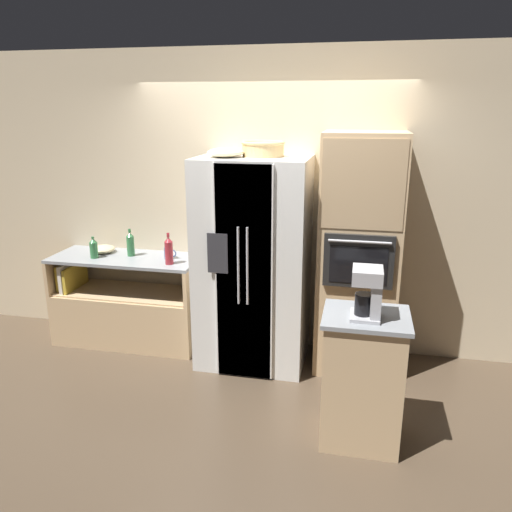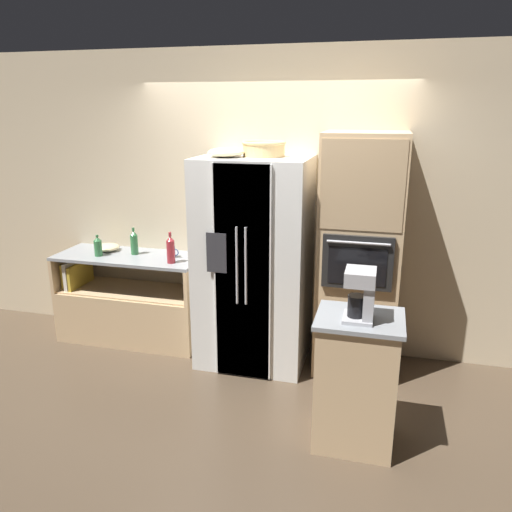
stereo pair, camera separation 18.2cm
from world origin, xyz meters
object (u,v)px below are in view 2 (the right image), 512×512
object	(u,v)px
bottle_tall	(98,246)
bottle_wide	(134,243)
wicker_basket	(264,148)
mixing_bowl	(107,247)
mug	(171,252)
coffee_maker	(363,293)
wall_oven	(359,256)
refrigerator	(254,263)
fruit_bowl	(226,152)
bottle_short	(171,249)

from	to	relation	value
bottle_tall	bottle_wide	size ratio (longest dim) A/B	0.78
wicker_basket	mixing_bowl	xyz separation A→B (m)	(-1.66, 0.14, -1.02)
bottle_tall	bottle_wide	world-z (taller)	bottle_wide
mug	coffee_maker	size ratio (longest dim) A/B	0.36
wall_oven	coffee_maker	distance (m)	1.15
refrigerator	mixing_bowl	world-z (taller)	refrigerator
refrigerator	coffee_maker	distance (m)	1.48
wall_oven	fruit_bowl	size ratio (longest dim) A/B	6.70
coffee_maker	mug	bearing A→B (deg)	147.13
wall_oven	bottle_tall	bearing A→B (deg)	-178.47
wall_oven	mug	xyz separation A→B (m)	(-1.78, 0.06, -0.11)
refrigerator	coffee_maker	xyz separation A→B (m)	(1.00, -1.07, 0.20)
fruit_bowl	bottle_short	xyz separation A→B (m)	(-0.57, 0.05, -0.90)
bottle_tall	refrigerator	bearing A→B (deg)	-0.23
mixing_bowl	coffee_maker	world-z (taller)	coffee_maker
mug	bottle_wide	bearing A→B (deg)	178.27
wicker_basket	coffee_maker	distance (m)	1.66
bottle_wide	mug	world-z (taller)	bottle_wide
wicker_basket	mug	xyz separation A→B (m)	(-0.93, 0.09, -1.01)
bottle_short	bottle_wide	xyz separation A→B (m)	(-0.47, 0.18, -0.01)
fruit_bowl	bottle_tall	bearing A→B (deg)	176.40
bottle_short	coffee_maker	size ratio (longest dim) A/B	0.87
bottle_short	mixing_bowl	distance (m)	0.83
fruit_bowl	bottle_tall	distance (m)	1.64
bottle_short	mug	world-z (taller)	bottle_short
fruit_bowl	coffee_maker	world-z (taller)	fruit_bowl
refrigerator	mug	xyz separation A→B (m)	(-0.86, 0.14, 0.00)
refrigerator	mug	world-z (taller)	refrigerator
bottle_wide	mug	size ratio (longest dim) A/B	2.22
wicker_basket	bottle_tall	distance (m)	1.91
wall_oven	refrigerator	bearing A→B (deg)	-175.47
bottle_tall	fruit_bowl	bearing A→B (deg)	-3.60
fruit_bowl	bottle_short	distance (m)	1.07
refrigerator	mixing_bowl	xyz separation A→B (m)	(-1.58, 0.19, -0.02)
refrigerator	wicker_basket	size ratio (longest dim) A/B	5.05
refrigerator	bottle_wide	xyz separation A→B (m)	(-1.26, 0.15, 0.07)
wall_oven	mug	distance (m)	1.78
wall_oven	fruit_bowl	world-z (taller)	wall_oven
bottle_tall	bottle_short	xyz separation A→B (m)	(0.78, -0.03, 0.03)
wall_oven	bottle_tall	xyz separation A→B (m)	(-2.49, -0.07, -0.07)
wicker_basket	fruit_bowl	xyz separation A→B (m)	(-0.29, -0.13, -0.03)
bottle_short	mixing_bowl	world-z (taller)	bottle_short
refrigerator	bottle_wide	distance (m)	1.27
mug	bottle_tall	bearing A→B (deg)	-169.59
refrigerator	coffee_maker	size ratio (longest dim) A/B	5.52
bottle_short	wicker_basket	bearing A→B (deg)	5.11
bottle_tall	mixing_bowl	xyz separation A→B (m)	(-0.01, 0.19, -0.06)
wicker_basket	bottle_short	size ratio (longest dim) A/B	1.26
bottle_short	coffee_maker	world-z (taller)	coffee_maker
wicker_basket	bottle_short	distance (m)	1.27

